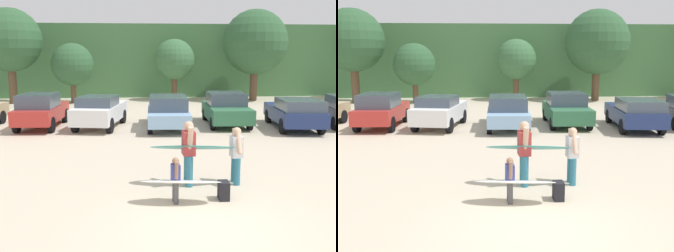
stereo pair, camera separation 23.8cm
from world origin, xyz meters
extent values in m
plane|color=beige|center=(0.00, 0.00, 0.00)|extent=(120.00, 120.00, 0.00)
cube|color=#427042|center=(0.00, 30.61, 2.94)|extent=(108.00, 12.00, 5.89)
cylinder|color=brown|center=(-10.16, 21.22, 1.29)|extent=(0.56, 0.56, 2.57)
sphere|color=#2D5633|center=(-10.16, 21.22, 4.44)|extent=(4.40, 4.40, 4.40)
cylinder|color=brown|center=(-5.94, 21.18, 0.74)|extent=(0.39, 0.39, 1.49)
sphere|color=#2D5633|center=(-5.94, 21.18, 2.76)|extent=(3.00, 3.00, 3.00)
cylinder|color=brown|center=(1.47, 22.56, 0.90)|extent=(0.44, 0.44, 1.80)
sphere|color=#38663D|center=(1.47, 22.56, 3.10)|extent=(3.05, 3.05, 3.05)
cylinder|color=brown|center=(7.43, 21.81, 1.17)|extent=(0.56, 0.56, 2.33)
sphere|color=#2D5633|center=(7.43, 21.81, 4.37)|extent=(4.79, 4.79, 4.79)
cylinder|color=black|center=(-8.23, 12.76, 0.33)|extent=(0.31, 0.68, 0.66)
cube|color=#B72D28|center=(-5.92, 11.58, 0.69)|extent=(1.88, 4.17, 0.66)
cube|color=#3F4C5B|center=(-5.95, 11.11, 1.34)|extent=(1.65, 2.05, 0.64)
cylinder|color=black|center=(-6.63, 12.96, 0.35)|extent=(0.25, 0.72, 0.71)
cylinder|color=black|center=(-5.10, 12.89, 0.35)|extent=(0.25, 0.72, 0.71)
cylinder|color=black|center=(-6.75, 10.26, 0.35)|extent=(0.25, 0.72, 0.71)
cylinder|color=black|center=(-5.22, 10.19, 0.35)|extent=(0.25, 0.72, 0.71)
cube|color=white|center=(-3.14, 11.31, 0.72)|extent=(2.46, 4.27, 0.74)
cube|color=#3F4C5B|center=(-3.21, 10.93, 1.31)|extent=(1.92, 2.09, 0.45)
cylinder|color=black|center=(-3.68, 12.76, 0.35)|extent=(0.34, 0.72, 0.69)
cylinder|color=black|center=(-2.12, 12.47, 0.35)|extent=(0.34, 0.72, 0.69)
cylinder|color=black|center=(-4.16, 10.15, 0.35)|extent=(0.34, 0.72, 0.69)
cylinder|color=black|center=(-2.60, 9.86, 0.35)|extent=(0.34, 0.72, 0.69)
cube|color=#84ADD1|center=(0.06, 11.06, 0.62)|extent=(2.05, 4.79, 0.57)
cube|color=#3F4C5B|center=(0.05, 10.87, 1.22)|extent=(1.82, 2.58, 0.61)
cylinder|color=black|center=(-0.72, 12.65, 0.34)|extent=(0.25, 0.68, 0.68)
cylinder|color=black|center=(0.96, 12.59, 0.34)|extent=(0.25, 0.68, 0.68)
cylinder|color=black|center=(-0.84, 9.54, 0.34)|extent=(0.25, 0.68, 0.68)
cylinder|color=black|center=(0.84, 9.47, 0.34)|extent=(0.25, 0.68, 0.68)
cube|color=#2D6642|center=(3.00, 11.59, 0.64)|extent=(2.08, 4.37, 0.68)
cube|color=#3F4C5B|center=(3.00, 11.71, 1.29)|extent=(1.83, 2.09, 0.62)
cylinder|color=black|center=(2.20, 13.04, 0.30)|extent=(0.24, 0.61, 0.60)
cylinder|color=black|center=(3.91, 12.97, 0.30)|extent=(0.24, 0.61, 0.60)
cylinder|color=black|center=(2.08, 10.21, 0.30)|extent=(0.24, 0.61, 0.60)
cylinder|color=black|center=(3.79, 10.14, 0.30)|extent=(0.24, 0.61, 0.60)
cube|color=navy|center=(5.96, 10.45, 0.66)|extent=(2.34, 4.65, 0.64)
cube|color=#3F4C5B|center=(5.86, 9.57, 1.22)|extent=(1.95, 2.53, 0.48)
cylinder|color=black|center=(5.30, 12.01, 0.34)|extent=(0.30, 0.71, 0.68)
cylinder|color=black|center=(6.96, 11.83, 0.34)|extent=(0.30, 0.71, 0.68)
cylinder|color=black|center=(4.97, 9.08, 0.34)|extent=(0.30, 0.71, 0.68)
cylinder|color=black|center=(6.63, 8.90, 0.34)|extent=(0.30, 0.71, 0.68)
cylinder|color=black|center=(8.19, 12.66, 0.32)|extent=(0.32, 0.66, 0.64)
cylinder|color=black|center=(7.70, 9.76, 0.32)|extent=(0.32, 0.66, 0.64)
cylinder|color=teal|center=(-0.05, 2.49, 0.41)|extent=(0.19, 0.19, 0.83)
cylinder|color=teal|center=(-0.06, 2.79, 0.41)|extent=(0.19, 0.19, 0.83)
cube|color=#B23838|center=(-0.05, 2.64, 1.14)|extent=(0.33, 0.43, 0.63)
sphere|color=#D8AD8C|center=(-0.05, 2.64, 1.59)|extent=(0.26, 0.26, 0.26)
cylinder|color=#D8AD8C|center=(-0.04, 2.41, 1.31)|extent=(0.15, 0.35, 0.68)
cylinder|color=#D8AD8C|center=(-0.06, 2.87, 1.31)|extent=(0.15, 0.34, 0.68)
cylinder|color=#4C4C51|center=(-0.51, 1.30, 0.26)|extent=(0.12, 0.12, 0.52)
cylinder|color=#4C4C51|center=(-0.52, 1.48, 0.26)|extent=(0.12, 0.12, 0.52)
cube|color=#333D8C|center=(-0.52, 1.39, 0.72)|extent=(0.21, 0.27, 0.40)
sphere|color=#8C664C|center=(-0.52, 1.39, 1.01)|extent=(0.17, 0.17, 0.17)
cylinder|color=#8C664C|center=(-0.51, 1.24, 0.83)|extent=(0.10, 0.16, 0.43)
cylinder|color=#8C664C|center=(-0.52, 1.54, 0.83)|extent=(0.10, 0.18, 0.43)
cylinder|color=teal|center=(1.24, 2.53, 0.37)|extent=(0.17, 0.17, 0.74)
cylinder|color=teal|center=(1.23, 2.79, 0.37)|extent=(0.17, 0.17, 0.74)
cube|color=silver|center=(1.23, 2.66, 1.02)|extent=(0.30, 0.39, 0.56)
sphere|color=#D8AD8C|center=(1.23, 2.66, 1.42)|extent=(0.24, 0.24, 0.24)
cylinder|color=#D8AD8C|center=(1.24, 2.45, 1.17)|extent=(0.14, 0.40, 0.58)
cylinder|color=#D8AD8C|center=(1.22, 2.87, 1.17)|extent=(0.13, 0.15, 0.60)
ellipsoid|color=teal|center=(0.06, 2.66, 1.01)|extent=(2.33, 0.87, 0.29)
ellipsoid|color=white|center=(-0.40, 1.33, 0.52)|extent=(1.95, 0.74, 0.21)
cube|color=black|center=(0.65, 1.50, 0.23)|extent=(0.24, 0.34, 0.45)
camera|label=1|loc=(-1.38, -7.25, 3.41)|focal=41.71mm
camera|label=2|loc=(-1.14, -7.27, 3.41)|focal=41.71mm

